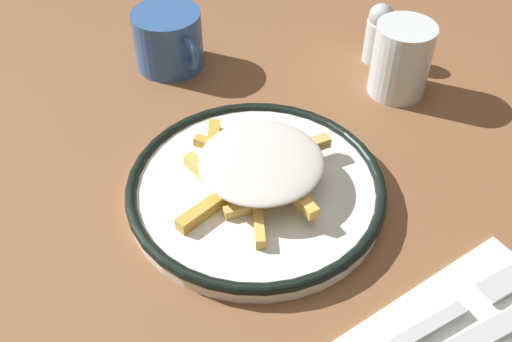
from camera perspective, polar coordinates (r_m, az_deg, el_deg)
name	(u,v)px	position (r m, az deg, el deg)	size (l,w,h in m)	color
ground_plane	(256,196)	(0.62, 0.00, -2.45)	(2.60, 2.60, 0.00)	brown
plate	(256,188)	(0.61, 0.00, -1.67)	(0.27, 0.27, 0.02)	white
fries_heap	(255,164)	(0.60, -0.11, 0.63)	(0.18, 0.19, 0.04)	gold
fork	(447,315)	(0.55, 17.80, -13.02)	(0.04, 0.18, 0.01)	silver
water_glass	(401,60)	(0.75, 13.71, 10.31)	(0.07, 0.07, 0.09)	silver
coffee_mug	(169,40)	(0.79, -8.36, 12.33)	(0.11, 0.09, 0.08)	#325C9D
salt_shaker	(378,33)	(0.81, 11.64, 12.82)	(0.03, 0.03, 0.08)	silver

